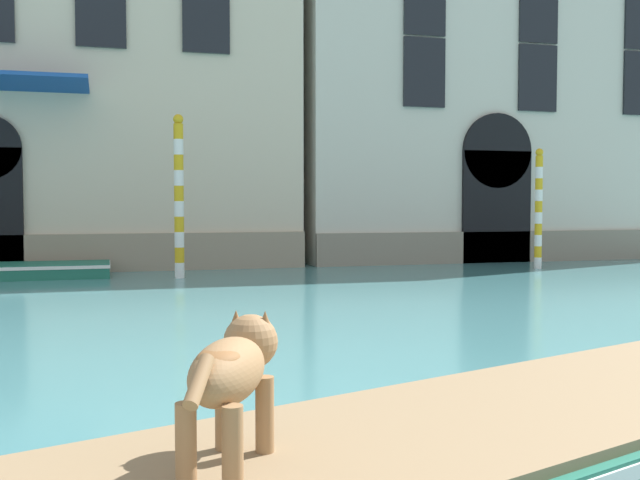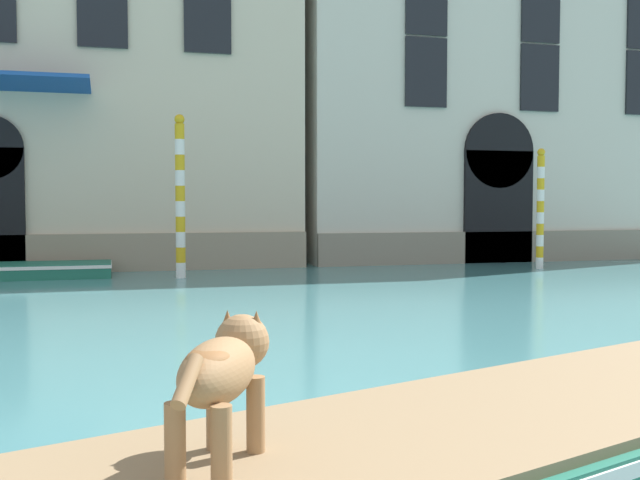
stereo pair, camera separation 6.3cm
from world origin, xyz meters
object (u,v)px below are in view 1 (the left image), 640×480
object	(u,v)px
boat_foreground	(457,467)
dog_on_deck	(233,370)
mooring_pole_0	(539,208)
mooring_pole_1	(179,196)

from	to	relation	value
boat_foreground	dog_on_deck	xyz separation A→B (m)	(-1.35, -0.39, 0.73)
mooring_pole_0	mooring_pole_1	world-z (taller)	mooring_pole_1
dog_on_deck	mooring_pole_1	distance (m)	14.93
mooring_pole_1	boat_foreground	bearing A→B (deg)	-88.97
dog_on_deck	mooring_pole_1	size ratio (longest dim) A/B	0.24
boat_foreground	mooring_pole_1	xyz separation A→B (m)	(-0.26, 14.47, 1.67)
mooring_pole_0	mooring_pole_1	xyz separation A→B (m)	(-9.78, 0.13, 0.32)
mooring_pole_0	mooring_pole_1	bearing A→B (deg)	179.26
boat_foreground	mooring_pole_0	world-z (taller)	mooring_pole_0
dog_on_deck	mooring_pole_1	xyz separation A→B (m)	(1.10, 14.86, 0.94)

